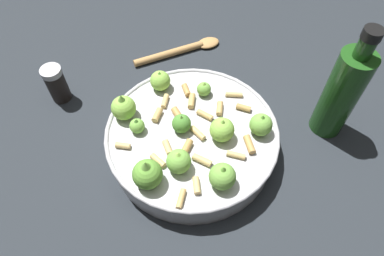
# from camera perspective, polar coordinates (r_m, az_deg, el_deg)

# --- Properties ---
(ground_plane) EXTENTS (2.40, 2.40, 0.00)m
(ground_plane) POSITION_cam_1_polar(r_m,az_deg,el_deg) (0.65, 0.00, -3.28)
(ground_plane) COLOR #23282D
(cooking_pan) EXTENTS (0.31, 0.31, 0.11)m
(cooking_pan) POSITION_cam_1_polar(r_m,az_deg,el_deg) (0.62, -0.16, -1.70)
(cooking_pan) COLOR #B7B7BC
(cooking_pan) RESTS_ON ground
(pepper_shaker) EXTENTS (0.04, 0.04, 0.08)m
(pepper_shaker) POSITION_cam_1_polar(r_m,az_deg,el_deg) (0.75, -21.28, 6.74)
(pepper_shaker) COLOR black
(pepper_shaker) RESTS_ON ground
(olive_oil_bottle) EXTENTS (0.06, 0.06, 0.23)m
(olive_oil_bottle) POSITION_cam_1_polar(r_m,az_deg,el_deg) (0.66, 23.28, 5.34)
(olive_oil_bottle) COLOR #1E4C19
(olive_oil_bottle) RESTS_ON ground
(wooden_spoon) EXTENTS (0.19, 0.13, 0.02)m
(wooden_spoon) POSITION_cam_1_polar(r_m,az_deg,el_deg) (0.82, -1.50, 12.66)
(wooden_spoon) COLOR #B2844C
(wooden_spoon) RESTS_ON ground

